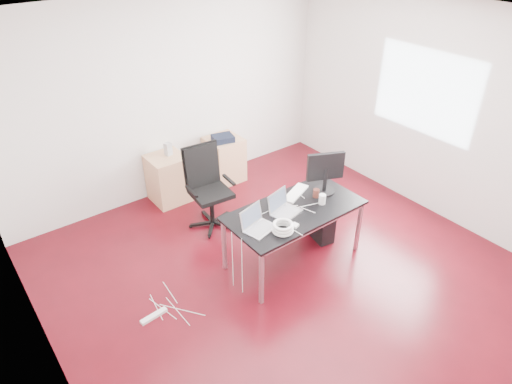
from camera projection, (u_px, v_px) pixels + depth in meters
room_shell at (291, 168)px, 4.63m from camera, size 5.00×5.00×5.00m
desk at (295, 213)px, 5.22m from camera, size 1.60×0.80×0.73m
office_chair at (207, 183)px, 5.91m from camera, size 0.52×0.54×1.08m
filing_cabinet_left at (168, 179)px, 6.52m from camera, size 0.50×0.50×0.70m
filing_cabinet_right at (224, 159)px, 7.01m from camera, size 0.50×0.50×0.70m
pc_tower at (319, 222)px, 5.85m from camera, size 0.28×0.48×0.44m
wastebasket at (178, 187)px, 6.72m from camera, size 0.25×0.25×0.28m
power_strip at (154, 316)px, 4.77m from camera, size 0.30×0.09×0.04m
laptop_left at (257, 224)px, 4.86m from camera, size 0.38×0.32×0.23m
laptop_right at (283, 208)px, 5.11m from camera, size 0.38×0.32×0.23m
monitor at (325, 171)px, 5.37m from camera, size 0.43×0.26×0.51m
keyboard at (296, 193)px, 5.46m from camera, size 0.46×0.30×0.02m
cup_white at (322, 199)px, 5.26m from camera, size 0.09×0.09×0.12m
cup_brown at (316, 193)px, 5.38m from camera, size 0.09×0.09×0.10m
cable_coil at (283, 227)px, 4.81m from camera, size 0.24×0.24×0.11m
power_adapter at (295, 225)px, 4.90m from camera, size 0.09×0.09×0.03m
speaker at (168, 149)px, 6.33m from camera, size 0.11×0.10×0.18m
navy_garment at (223, 138)px, 6.73m from camera, size 0.35×0.30×0.09m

